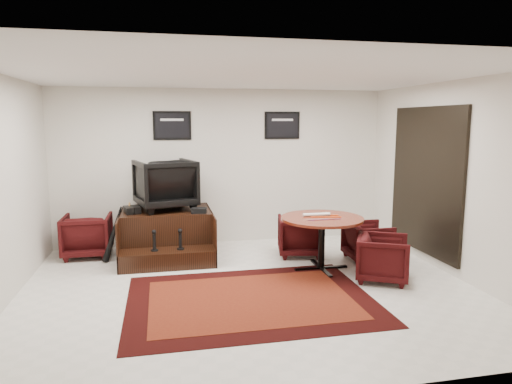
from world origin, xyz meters
TOP-DOWN VIEW (x-y plane):
  - ground at (0.00, 0.00)m, footprint 6.00×6.00m
  - room_shell at (0.41, 0.12)m, footprint 6.02×5.02m
  - area_rug at (-0.06, -0.39)m, footprint 3.05×2.29m
  - shine_podium at (-1.05, 1.81)m, footprint 1.47×1.52m
  - shine_chair at (-1.05, 1.96)m, footprint 1.10×1.06m
  - shoes_pair at (-1.59, 1.72)m, footprint 0.30×0.35m
  - polish_kit at (-0.54, 1.51)m, footprint 0.26×0.21m
  - umbrella_black at (-1.91, 1.61)m, footprint 0.30×0.11m
  - umbrella_hooked at (-1.90, 1.83)m, footprint 0.33×0.12m
  - armchair_side at (-2.35, 2.04)m, footprint 0.75×0.71m
  - meeting_table at (1.22, 0.59)m, footprint 1.23×1.23m
  - table_chair_back at (1.13, 1.38)m, footprint 0.82×0.79m
  - table_chair_window at (2.12, 0.89)m, footprint 0.63×0.67m
  - table_chair_corner at (1.90, -0.05)m, footprint 0.88×0.90m
  - paper_roll at (1.16, 0.68)m, footprint 0.42×0.06m
  - table_clutter at (1.26, 0.57)m, footprint 0.57×0.31m

SIDE VIEW (x-z plane):
  - ground at x=0.00m, z-range 0.00..0.00m
  - area_rug at x=-0.06m, z-range 0.00..0.01m
  - table_chair_window at x=2.12m, z-range 0.00..0.68m
  - shine_podium at x=-1.05m, z-range -0.03..0.73m
  - table_chair_corner at x=1.90m, z-range 0.00..0.71m
  - table_chair_back at x=1.13m, z-range 0.00..0.73m
  - armchair_side at x=-2.35m, z-range 0.00..0.77m
  - umbrella_black at x=-1.91m, z-range 0.00..0.81m
  - umbrella_hooked at x=-1.90m, z-range 0.00..0.89m
  - meeting_table at x=1.22m, z-range 0.31..1.11m
  - polish_kit at x=-0.54m, z-range 0.76..0.84m
  - table_clutter at x=1.26m, z-range 0.80..0.82m
  - shoes_pair at x=-1.59m, z-range 0.76..0.87m
  - paper_roll at x=1.16m, z-range 0.80..0.85m
  - shine_chair at x=-1.05m, z-range 0.76..1.69m
  - room_shell at x=0.41m, z-range 0.38..3.19m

